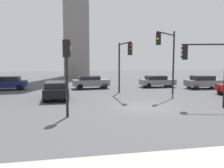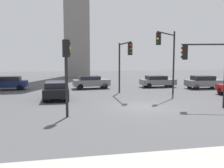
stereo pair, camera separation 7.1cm
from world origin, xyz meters
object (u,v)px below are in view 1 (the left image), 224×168
Objects in this scene: car_0 at (204,82)px; car_1 at (8,83)px; traffic_light_3 at (204,60)px; traffic_light_1 at (67,63)px; car_5 at (91,82)px; car_4 at (56,90)px; traffic_light_2 at (167,50)px; traffic_light_0 at (124,56)px; car_3 at (157,81)px.

car_1 is (-21.24, 3.22, 0.00)m from car_0.
traffic_light_1 is at bearing 22.36° from traffic_light_3.
car_4 is at bearing -123.92° from car_5.
traffic_light_2 is 1.46× the size of car_1.
traffic_light_0 is 13.32m from car_1.
traffic_light_0 is 1.21× the size of car_1.
traffic_light_0 is at bearing 30.47° from traffic_light_1.
car_4 is (-11.46, -6.21, 0.07)m from car_3.
car_1 is at bearing 36.83° from car_4.
traffic_light_0 reaches higher than car_5.
car_1 is at bearing -73.41° from traffic_light_2.
car_1 is at bearing -119.35° from traffic_light_0.
car_5 is (3.65, 6.37, -0.03)m from car_4.
car_4 is 1.11× the size of car_5.
traffic_light_3 is at bearing -118.95° from car_4.
traffic_light_3 is 1.15× the size of car_0.
traffic_light_0 is 1.22× the size of car_3.
car_5 is at bearing -157.25° from traffic_light_0.
car_0 is (15.28, 10.58, -2.42)m from traffic_light_1.
car_0 is 1.02× the size of car_3.
traffic_light_3 is 1.15× the size of car_5.
traffic_light_3 is at bearing -120.25° from car_0.
traffic_light_3 is 1.03× the size of car_4.
traffic_light_0 reaches higher than car_0.
traffic_light_2 reaches higher than traffic_light_1.
traffic_light_3 reaches higher than car_0.
traffic_light_2 is 8.42m from car_0.
car_0 is at bearing -76.24° from car_4.
car_3 is (5.46, 5.77, -2.89)m from traffic_light_0.
traffic_light_1 is at bearing -11.44° from traffic_light_2.
traffic_light_1 is at bearing -106.55° from car_5.
traffic_light_0 is at bearing -60.88° from traffic_light_2.
traffic_light_1 is 1.12× the size of car_3.
car_4 is at bearing -49.46° from traffic_light_2.
car_1 is 8.89m from car_5.
traffic_light_0 is at bearing 150.78° from car_1.
car_4 is (-6.00, -0.44, -2.81)m from traffic_light_0.
traffic_light_3 reaches higher than car_3.
car_0 is 16.48m from car_4.
traffic_light_2 is at bearing -68.89° from traffic_light_3.
car_3 is at bearing -151.54° from traffic_light_2.
traffic_light_3 is (9.39, 1.07, 0.13)m from traffic_light_1.
car_1 is (-11.21, 6.60, -2.84)m from traffic_light_0.
traffic_light_3 is at bearing -65.79° from car_5.
car_1 is 16.69m from car_3.
traffic_light_3 is 13.93m from car_5.
traffic_light_1 is 7.21m from car_4.
car_5 is (2.91, 13.13, -2.42)m from traffic_light_1.
car_3 is 13.04m from car_4.
car_1 is 0.88× the size of car_4.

